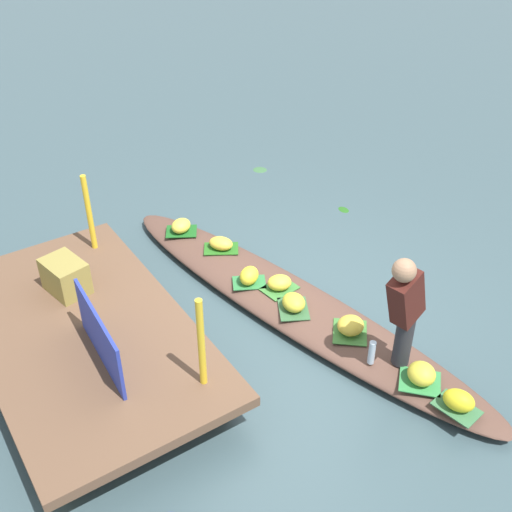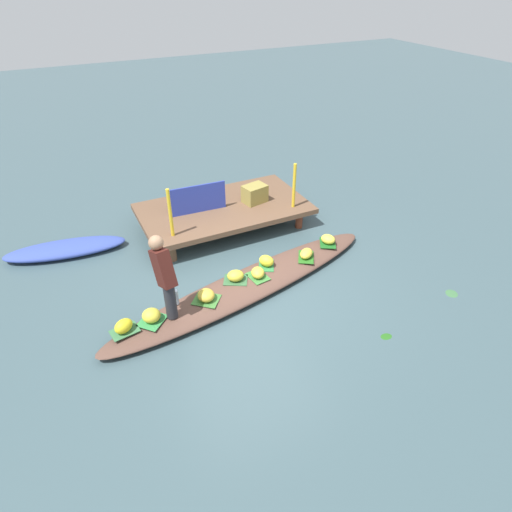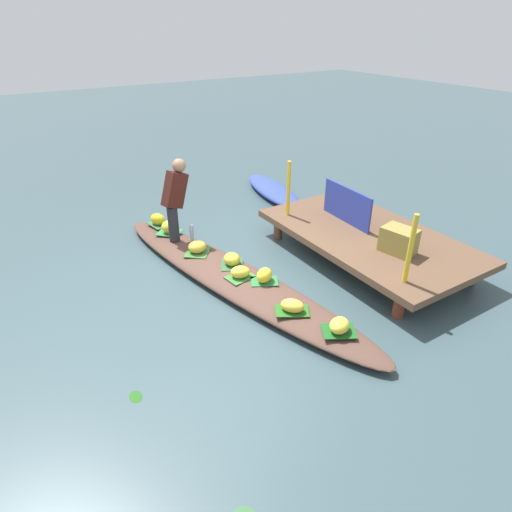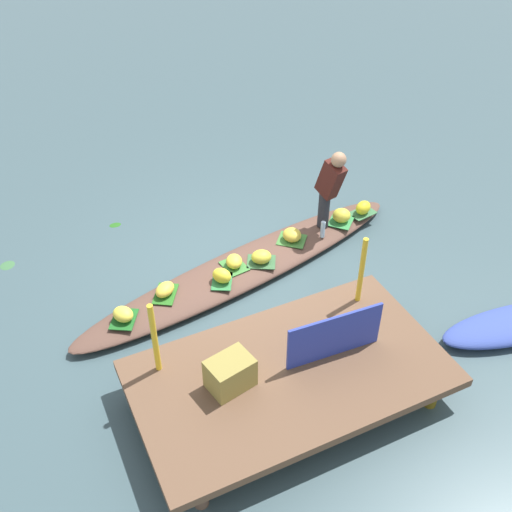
% 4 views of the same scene
% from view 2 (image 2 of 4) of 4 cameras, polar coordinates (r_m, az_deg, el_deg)
% --- Properties ---
extents(canal_water, '(40.00, 40.00, 0.00)m').
position_cam_2_polar(canal_water, '(6.97, -1.03, -4.42)').
color(canal_water, '#3B5157').
rests_on(canal_water, ground).
extents(dock_platform, '(3.20, 1.80, 0.42)m').
position_cam_2_polar(dock_platform, '(8.51, -4.24, 6.16)').
color(dock_platform, brown).
rests_on(dock_platform, ground).
extents(vendor_boat, '(5.05, 1.79, 0.18)m').
position_cam_2_polar(vendor_boat, '(6.92, -1.04, -3.84)').
color(vendor_boat, brown).
rests_on(vendor_boat, ground).
extents(moored_boat, '(2.14, 0.92, 0.21)m').
position_cam_2_polar(moored_boat, '(8.45, -23.69, 0.86)').
color(moored_boat, '#374BA2').
rests_on(moored_boat, ground).
extents(leaf_mat_0, '(0.48, 0.47, 0.01)m').
position_cam_2_polar(leaf_mat_0, '(6.32, -13.45, -8.24)').
color(leaf_mat_0, '#338544').
rests_on(leaf_mat_0, vendor_boat).
extents(banana_bunch_0, '(0.30, 0.29, 0.20)m').
position_cam_2_polar(banana_bunch_0, '(6.26, -13.57, -7.58)').
color(banana_bunch_0, yellow).
rests_on(banana_bunch_0, vendor_boat).
extents(leaf_mat_1, '(0.47, 0.44, 0.01)m').
position_cam_2_polar(leaf_mat_1, '(6.87, -2.69, -3.15)').
color(leaf_mat_1, '#356239').
rests_on(leaf_mat_1, vendor_boat).
extents(banana_bunch_1, '(0.31, 0.28, 0.17)m').
position_cam_2_polar(banana_bunch_1, '(6.82, -2.71, -2.59)').
color(banana_bunch_1, gold).
rests_on(banana_bunch_1, vendor_boat).
extents(leaf_mat_2, '(0.42, 0.45, 0.01)m').
position_cam_2_polar(leaf_mat_2, '(7.86, 9.38, 1.70)').
color(leaf_mat_2, '#1B5B1F').
rests_on(leaf_mat_2, vendor_boat).
extents(banana_bunch_2, '(0.30, 0.33, 0.16)m').
position_cam_2_polar(banana_bunch_2, '(7.81, 9.43, 2.19)').
color(banana_bunch_2, yellow).
rests_on(banana_bunch_2, vendor_boat).
extents(leaf_mat_3, '(0.42, 0.47, 0.01)m').
position_cam_2_polar(leaf_mat_3, '(7.43, 6.57, -0.13)').
color(leaf_mat_3, '#27661E').
rests_on(leaf_mat_3, vendor_boat).
extents(banana_bunch_3, '(0.34, 0.33, 0.15)m').
position_cam_2_polar(banana_bunch_3, '(7.39, 6.61, 0.33)').
color(banana_bunch_3, yellow).
rests_on(banana_bunch_3, vendor_boat).
extents(leaf_mat_4, '(0.49, 0.49, 0.01)m').
position_cam_2_polar(leaf_mat_4, '(6.53, -6.52, -5.71)').
color(leaf_mat_4, '#3C7532').
rests_on(leaf_mat_4, vendor_boat).
extents(banana_bunch_4, '(0.26, 0.28, 0.17)m').
position_cam_2_polar(banana_bunch_4, '(6.48, -6.56, -5.13)').
color(banana_bunch_4, gold).
rests_on(banana_bunch_4, vendor_boat).
extents(leaf_mat_5, '(0.38, 0.43, 0.01)m').
position_cam_2_polar(leaf_mat_5, '(7.18, 1.35, -1.24)').
color(leaf_mat_5, '#2E783D').
rests_on(leaf_mat_5, vendor_boat).
extents(banana_bunch_5, '(0.29, 0.31, 0.19)m').
position_cam_2_polar(banana_bunch_5, '(7.13, 1.36, -0.63)').
color(banana_bunch_5, yellow).
rests_on(banana_bunch_5, vendor_boat).
extents(leaf_mat_6, '(0.41, 0.31, 0.01)m').
position_cam_2_polar(leaf_mat_6, '(6.26, -16.84, -9.40)').
color(leaf_mat_6, '#396D43').
rests_on(leaf_mat_6, vendor_boat).
extents(banana_bunch_6, '(0.32, 0.29, 0.19)m').
position_cam_2_polar(banana_bunch_6, '(6.20, -16.98, -8.78)').
color(banana_bunch_6, yellow).
rests_on(banana_bunch_6, vendor_boat).
extents(leaf_mat_7, '(0.32, 0.39, 0.01)m').
position_cam_2_polar(leaf_mat_7, '(6.94, 0.23, -2.70)').
color(leaf_mat_7, '#3B7A36').
rests_on(leaf_mat_7, vendor_boat).
extents(banana_bunch_7, '(0.29, 0.31, 0.16)m').
position_cam_2_polar(banana_bunch_7, '(6.89, 0.24, -2.19)').
color(banana_bunch_7, yellow).
rests_on(banana_bunch_7, vendor_boat).
extents(vendor_person, '(0.26, 0.46, 1.24)m').
position_cam_2_polar(vendor_person, '(5.95, -11.94, -2.32)').
color(vendor_person, '#28282D').
rests_on(vendor_person, vendor_boat).
extents(water_bottle, '(0.06, 0.06, 0.25)m').
position_cam_2_polar(water_bottle, '(6.45, -10.41, -5.34)').
color(water_bottle, silver).
rests_on(water_bottle, vendor_boat).
extents(market_banner, '(1.06, 0.09, 0.54)m').
position_cam_2_polar(market_banner, '(8.21, -7.59, 7.43)').
color(market_banner, '#29399E').
rests_on(market_banner, dock_platform).
extents(railing_post_west, '(0.06, 0.06, 0.88)m').
position_cam_2_polar(railing_post_west, '(7.45, -11.18, 5.55)').
color(railing_post_west, yellow).
rests_on(railing_post_west, dock_platform).
extents(railing_post_east, '(0.06, 0.06, 0.88)m').
position_cam_2_polar(railing_post_east, '(8.29, 5.02, 9.16)').
color(railing_post_east, yellow).
rests_on(railing_post_east, dock_platform).
extents(produce_crate, '(0.50, 0.40, 0.34)m').
position_cam_2_polar(produce_crate, '(8.55, -0.17, 8.16)').
color(produce_crate, olive).
rests_on(produce_crate, dock_platform).
extents(drifting_plant_0, '(0.28, 0.28, 0.01)m').
position_cam_2_polar(drifting_plant_0, '(7.55, 24.28, -4.49)').
color(drifting_plant_0, '#3B6A3E').
rests_on(drifting_plant_0, ground).
extents(drifting_plant_1, '(0.18, 0.13, 0.01)m').
position_cam_2_polar(drifting_plant_1, '(6.45, 16.71, -10.06)').
color(drifting_plant_1, '#255F1B').
rests_on(drifting_plant_1, ground).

